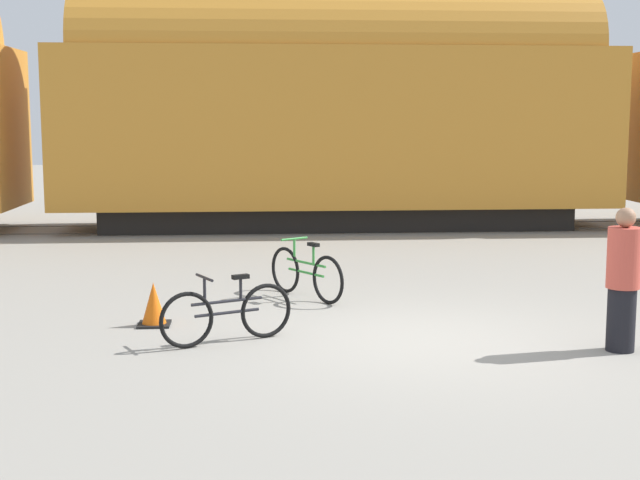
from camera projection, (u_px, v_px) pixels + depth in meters
name	position (u px, v px, depth m)	size (l,w,h in m)	color
ground_plane	(421.00, 340.00, 10.48)	(80.00, 80.00, 0.00)	gray
freight_train	(336.00, 103.00, 20.76)	(40.51, 2.89, 5.54)	black
rail_near	(339.00, 231.00, 20.45)	(52.51, 0.07, 0.01)	#4C4238
rail_far	(333.00, 224.00, 21.87)	(52.51, 0.07, 0.01)	#4C4238
bicycle_black	(227.00, 313.00, 10.29)	(1.51, 0.76, 0.81)	black
bicycle_green	(306.00, 273.00, 12.85)	(0.98, 1.48, 0.85)	black
person_in_red	(623.00, 281.00, 9.88)	(0.37, 0.37, 1.62)	black
traffic_cone	(154.00, 306.00, 11.17)	(0.40, 0.40, 0.55)	black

